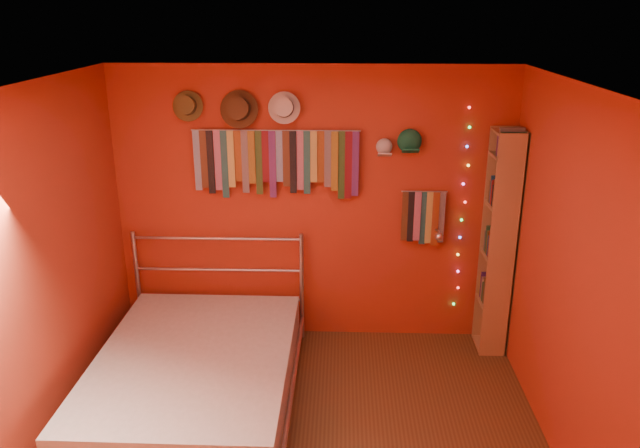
# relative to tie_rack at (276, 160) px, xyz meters

# --- Properties ---
(back_wall) EXTENTS (3.50, 0.02, 2.50)m
(back_wall) POSITION_rel_tie_rack_xyz_m (0.31, 0.07, -0.45)
(back_wall) COLOR #A8201B
(back_wall) RESTS_ON ground
(right_wall) EXTENTS (0.02, 3.50, 2.50)m
(right_wall) POSITION_rel_tie_rack_xyz_m (2.06, -1.68, -0.45)
(right_wall) COLOR #A8201B
(right_wall) RESTS_ON ground
(left_wall) EXTENTS (0.02, 3.50, 2.50)m
(left_wall) POSITION_rel_tie_rack_xyz_m (-1.44, -1.68, -0.45)
(left_wall) COLOR #A8201B
(left_wall) RESTS_ON ground
(ceiling) EXTENTS (3.50, 3.50, 0.02)m
(ceiling) POSITION_rel_tie_rack_xyz_m (0.31, -1.68, 0.80)
(ceiling) COLOR white
(ceiling) RESTS_ON back_wall
(tie_rack) EXTENTS (1.45, 0.03, 0.60)m
(tie_rack) POSITION_rel_tie_rack_xyz_m (0.00, 0.00, 0.00)
(tie_rack) COLOR #BBBCC1
(tie_rack) RESTS_ON back_wall
(small_tie_rack) EXTENTS (0.40, 0.03, 0.50)m
(small_tie_rack) POSITION_rel_tie_rack_xyz_m (1.29, 0.00, -0.50)
(small_tie_rack) COLOR #BBBCC1
(small_tie_rack) RESTS_ON back_wall
(fedora_olive) EXTENTS (0.26, 0.14, 0.25)m
(fedora_olive) POSITION_rel_tie_rack_xyz_m (-0.74, -0.03, 0.46)
(fedora_olive) COLOR brown
(fedora_olive) RESTS_ON back_wall
(fedora_brown) EXTENTS (0.32, 0.17, 0.32)m
(fedora_brown) POSITION_rel_tie_rack_xyz_m (-0.30, -0.03, 0.44)
(fedora_brown) COLOR #4D331B
(fedora_brown) RESTS_ON back_wall
(fedora_white) EXTENTS (0.27, 0.15, 0.27)m
(fedora_white) POSITION_rel_tie_rack_xyz_m (0.08, -0.03, 0.45)
(fedora_white) COLOR silver
(fedora_white) RESTS_ON back_wall
(cap_white) EXTENTS (0.16, 0.20, 0.16)m
(cap_white) POSITION_rel_tie_rack_xyz_m (0.93, 0.01, 0.12)
(cap_white) COLOR silver
(cap_white) RESTS_ON back_wall
(cap_green) EXTENTS (0.19, 0.24, 0.19)m
(cap_green) POSITION_rel_tie_rack_xyz_m (1.14, 0.01, 0.17)
(cap_green) COLOR #176B44
(cap_green) RESTS_ON back_wall
(fairy_lights) EXTENTS (0.06, 0.02, 1.84)m
(fairy_lights) POSITION_rel_tie_rack_xyz_m (1.63, 0.03, -0.45)
(fairy_lights) COLOR #FF3333
(fairy_lights) RESTS_ON back_wall
(reading_lamp) EXTENTS (0.07, 0.31, 0.09)m
(reading_lamp) POSITION_rel_tie_rack_xyz_m (1.40, -0.17, -0.61)
(reading_lamp) COLOR #BBBCC1
(reading_lamp) RESTS_ON back_wall
(bookshelf) EXTENTS (0.25, 0.34, 2.00)m
(bookshelf) POSITION_rel_tie_rack_xyz_m (1.97, -0.15, -0.68)
(bookshelf) COLOR tan
(bookshelf) RESTS_ON ground
(bed) EXTENTS (1.57, 2.14, 1.03)m
(bed) POSITION_rel_tie_rack_xyz_m (-0.55, -1.11, -1.46)
(bed) COLOR #BBBCC1
(bed) RESTS_ON ground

